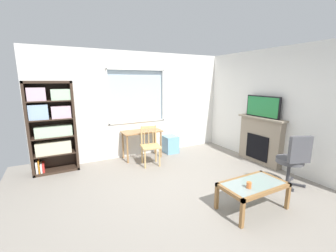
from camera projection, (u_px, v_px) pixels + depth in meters
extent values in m
cube|color=gray|center=(182.00, 191.00, 3.92)|extent=(5.93, 5.57, 0.02)
cube|color=white|center=(137.00, 138.00, 5.81)|extent=(4.93, 0.12, 0.88)
cube|color=white|center=(135.00, 60.00, 5.40)|extent=(4.93, 0.12, 0.42)
cube|color=white|center=(68.00, 98.00, 4.85)|extent=(1.73, 0.12, 1.34)
cube|color=white|center=(188.00, 94.00, 6.31)|extent=(1.72, 0.12, 1.34)
cube|color=silver|center=(136.00, 96.00, 5.59)|extent=(1.47, 0.02, 1.34)
cube|color=white|center=(138.00, 122.00, 5.66)|extent=(1.53, 0.06, 0.03)
cube|color=white|center=(136.00, 69.00, 5.40)|extent=(1.53, 0.06, 0.03)
cube|color=white|center=(108.00, 97.00, 5.19)|extent=(0.03, 0.06, 1.34)
cube|color=white|center=(163.00, 95.00, 5.87)|extent=(0.03, 0.06, 1.34)
cube|color=white|center=(280.00, 109.00, 4.80)|extent=(0.12, 4.77, 2.65)
cube|color=#38281E|center=(29.00, 130.00, 4.39)|extent=(0.05, 0.38, 1.94)
cube|color=#38281E|center=(74.00, 126.00, 4.78)|extent=(0.05, 0.38, 1.94)
cube|color=#38281E|center=(47.00, 82.00, 4.39)|extent=(0.90, 0.38, 0.05)
cube|color=#38281E|center=(57.00, 170.00, 4.78)|extent=(0.90, 0.38, 0.05)
cube|color=#38281E|center=(52.00, 126.00, 4.75)|extent=(0.90, 0.02, 1.94)
cube|color=#38281E|center=(55.00, 153.00, 4.70)|extent=(0.85, 0.36, 0.02)
cube|color=#38281E|center=(53.00, 136.00, 4.63)|extent=(0.85, 0.36, 0.02)
cube|color=#38281E|center=(51.00, 119.00, 4.55)|extent=(0.85, 0.36, 0.02)
cube|color=#38281E|center=(49.00, 101.00, 4.47)|extent=(0.85, 0.36, 0.02)
cube|color=beige|center=(54.00, 147.00, 4.66)|extent=(0.67, 0.30, 0.26)
cube|color=#B7D6B2|center=(54.00, 131.00, 4.60)|extent=(0.70, 0.29, 0.22)
cube|color=#9EBCDB|center=(39.00, 112.00, 4.41)|extent=(0.35, 0.28, 0.30)
cube|color=beige|center=(61.00, 112.00, 4.60)|extent=(0.37, 0.28, 0.25)
cube|color=beige|center=(37.00, 94.00, 4.34)|extent=(0.33, 0.30, 0.26)
cube|color=#B7D6B2|center=(60.00, 94.00, 4.54)|extent=(0.36, 0.30, 0.23)
cube|color=white|center=(37.00, 167.00, 4.57)|extent=(0.04, 0.26, 0.24)
cube|color=orange|center=(39.00, 166.00, 4.58)|extent=(0.02, 0.27, 0.27)
cube|color=white|center=(41.00, 167.00, 4.61)|extent=(0.03, 0.27, 0.18)
cube|color=red|center=(44.00, 167.00, 4.63)|extent=(0.04, 0.24, 0.18)
cube|color=#A37547|center=(142.00, 131.00, 5.45)|extent=(0.98, 0.48, 0.03)
cylinder|color=#A37547|center=(127.00, 150.00, 5.16)|extent=(0.04, 0.04, 0.68)
cylinder|color=#A37547|center=(161.00, 145.00, 5.56)|extent=(0.04, 0.04, 0.68)
cylinder|color=#A37547|center=(123.00, 145.00, 5.49)|extent=(0.04, 0.04, 0.68)
cylinder|color=#A37547|center=(155.00, 141.00, 5.89)|extent=(0.04, 0.04, 0.68)
cube|color=tan|center=(151.00, 146.00, 5.03)|extent=(0.48, 0.46, 0.04)
cylinder|color=tan|center=(145.00, 159.00, 4.87)|extent=(0.04, 0.04, 0.43)
cylinder|color=tan|center=(160.00, 158.00, 4.98)|extent=(0.04, 0.04, 0.43)
cylinder|color=tan|center=(142.00, 155.00, 5.17)|extent=(0.04, 0.04, 0.43)
cylinder|color=tan|center=(156.00, 153.00, 5.27)|extent=(0.04, 0.04, 0.43)
cylinder|color=tan|center=(142.00, 136.00, 5.08)|extent=(0.04, 0.04, 0.45)
cylinder|color=tan|center=(156.00, 135.00, 5.18)|extent=(0.04, 0.04, 0.45)
cube|color=tan|center=(149.00, 127.00, 5.09)|extent=(0.36, 0.09, 0.06)
cylinder|color=tan|center=(144.00, 137.00, 5.10)|extent=(0.02, 0.02, 0.35)
cylinder|color=tan|center=(149.00, 137.00, 5.13)|extent=(0.02, 0.02, 0.35)
cylinder|color=tan|center=(153.00, 136.00, 5.17)|extent=(0.02, 0.02, 0.35)
cube|color=#72ADDB|center=(170.00, 144.00, 5.98)|extent=(0.35, 0.40, 0.46)
cube|color=gray|center=(260.00, 141.00, 5.17)|extent=(0.18, 1.10, 1.07)
cube|color=black|center=(257.00, 147.00, 5.16)|extent=(0.03, 0.60, 0.59)
cube|color=gray|center=(262.00, 118.00, 5.05)|extent=(0.26, 1.20, 0.04)
cube|color=black|center=(263.00, 107.00, 4.99)|extent=(0.05, 0.87, 0.49)
cube|color=#237F3D|center=(262.00, 107.00, 4.98)|extent=(0.01, 0.82, 0.44)
cylinder|color=#4C4C51|center=(290.00, 160.00, 4.06)|extent=(0.48, 0.48, 0.09)
cube|color=#4C4C51|center=(300.00, 150.00, 3.79)|extent=(0.40, 0.21, 0.48)
cylinder|color=#38383D|center=(288.00, 172.00, 4.11)|extent=(0.06, 0.06, 0.42)
cube|color=#38383D|center=(280.00, 183.00, 4.14)|extent=(0.28, 0.13, 0.03)
cylinder|color=#38383D|center=(273.00, 184.00, 4.12)|extent=(0.05, 0.05, 0.05)
cube|color=#38383D|center=(290.00, 186.00, 4.02)|extent=(0.20, 0.24, 0.03)
cylinder|color=#38383D|center=(292.00, 190.00, 3.89)|extent=(0.05, 0.05, 0.05)
cube|color=#38383D|center=(296.00, 184.00, 4.09)|extent=(0.19, 0.25, 0.03)
cylinder|color=#38383D|center=(304.00, 186.00, 4.03)|extent=(0.05, 0.05, 0.05)
cube|color=#38383D|center=(290.00, 180.00, 4.25)|extent=(0.28, 0.11, 0.03)
cylinder|color=#38383D|center=(292.00, 178.00, 4.35)|extent=(0.05, 0.05, 0.05)
cube|color=#38383D|center=(281.00, 180.00, 4.28)|extent=(0.05, 0.28, 0.03)
cylinder|color=#38383D|center=(274.00, 177.00, 4.41)|extent=(0.05, 0.05, 0.05)
cube|color=#8C9E99|center=(253.00, 184.00, 3.29)|extent=(0.91, 0.46, 0.02)
cube|color=olive|center=(268.00, 192.00, 3.07)|extent=(1.01, 0.05, 0.05)
cube|color=olive|center=(240.00, 178.00, 3.51)|extent=(1.01, 0.05, 0.05)
cube|color=olive|center=(229.00, 192.00, 3.07)|extent=(0.05, 0.56, 0.05)
cube|color=olive|center=(274.00, 178.00, 3.51)|extent=(0.05, 0.56, 0.05)
cube|color=olive|center=(242.00, 215.00, 2.89)|extent=(0.05, 0.05, 0.37)
cube|color=olive|center=(288.00, 198.00, 3.33)|extent=(0.05, 0.05, 0.37)
cube|color=olive|center=(217.00, 197.00, 3.34)|extent=(0.05, 0.05, 0.37)
cube|color=olive|center=(260.00, 184.00, 3.78)|extent=(0.05, 0.05, 0.37)
cylinder|color=orange|center=(249.00, 185.00, 3.13)|extent=(0.07, 0.07, 0.09)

